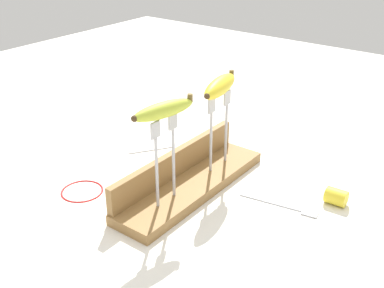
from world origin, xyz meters
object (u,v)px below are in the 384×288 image
Objects in this scene: wire_coil at (82,191)px; banana_raised_left at (164,110)px; fork_stand_left at (165,153)px; banana_raised_right at (220,86)px; fork_fallen_near at (165,147)px; banana_chunk_near at (336,197)px; fork_stand_right at (219,124)px; fork_fallen_far at (288,207)px.

banana_raised_left is at bearing -73.36° from wire_coil.
fork_stand_left is 1.22× the size of banana_raised_right.
fork_fallen_near is 0.50m from banana_chunk_near.
fork_stand_left reaches higher than wire_coil.
fork_stand_right is 1.16× the size of banana_raised_right.
banana_chunk_near is at bearing -49.26° from banana_raised_left.
banana_raised_right reaches higher than fork_stand_left.
fork_fallen_far is (-0.06, -0.42, -0.00)m from fork_fallen_near.
banana_raised_left reaches higher than banana_chunk_near.
wire_coil is at bearing 141.65° from banana_raised_right.
banana_raised_left is 0.46m from banana_chunk_near.
fork_stand_left is at bearing 180.00° from banana_raised_right.
fork_fallen_near is (0.03, 0.20, -0.24)m from banana_raised_right.
fork_fallen_far is (-0.03, -0.22, -0.24)m from banana_raised_right.
fork_stand_left is 1.08× the size of fork_fallen_far.
fork_fallen_far is at bearing -51.63° from fork_stand_left.
fork_stand_right is 1.23× the size of banana_raised_left.
banana_chunk_near is (0.08, -0.08, 0.02)m from fork_fallen_far.
wire_coil is at bearing 141.65° from fork_stand_right.
fork_fallen_far is (-0.03, -0.22, -0.14)m from fork_stand_right.
banana_raised_right is 0.42m from wire_coil.
banana_chunk_near reaches higher than fork_fallen_far.
banana_raised_left reaches higher than fork_stand_left.
fork_stand_right reaches higher than banana_chunk_near.
banana_raised_right reaches higher than fork_fallen_far.
fork_stand_left is at bearing -139.52° from fork_fallen_near.
banana_raised_right is 0.89× the size of fork_fallen_far.
banana_raised_left is 0.21m from banana_raised_right.
fork_stand_right is at bearing 11.66° from banana_raised_right.
banana_raised_left is 1.05× the size of fork_fallen_near.
banana_chunk_near is 0.61m from wire_coil.
wire_coil is (-0.27, 0.22, -0.14)m from fork_stand_right.
fork_fallen_far is at bearing -98.49° from banana_raised_right.
fork_fallen_far is 0.11m from banana_chunk_near.
fork_stand_right is 0.23m from banana_raised_left.
fork_fallen_near is at bearing 81.50° from fork_fallen_far.
fork_fallen_near is at bearing 81.52° from fork_stand_right.
fork_fallen_far is at bearing -98.51° from fork_stand_right.
fork_stand_right is at bearing -0.00° from fork_stand_left.
wire_coil is at bearing 106.65° from fork_stand_left.
fork_stand_right reaches higher than fork_fallen_far.
banana_raised_left is (-0.00, 0.00, 0.10)m from fork_stand_left.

